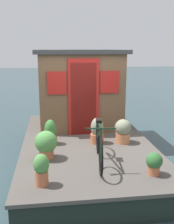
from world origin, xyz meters
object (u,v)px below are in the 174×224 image
(potted_plant_fern, at_px, (41,169))
(bicycle, at_px, (99,143))
(houseboat_cabin, at_px, (79,88))
(potted_plant_lavender, at_px, (51,133))
(potted_plant_mint, at_px, (123,131))
(potted_plant_rosemary, at_px, (46,144))
(potted_plant_geranium, at_px, (97,131))
(potted_plant_ivy, at_px, (154,163))

(potted_plant_fern, bearing_deg, bicycle, -54.97)
(houseboat_cabin, height_order, potted_plant_lavender, houseboat_cabin)
(potted_plant_fern, bearing_deg, potted_plant_lavender, -4.31)
(potted_plant_mint, distance_m, potted_plant_fern, 2.39)
(houseboat_cabin, distance_m, potted_plant_lavender, 1.83)
(bicycle, relative_size, potted_plant_rosemary, 2.99)
(potted_plant_geranium, bearing_deg, bicycle, 172.39)
(bicycle, height_order, potted_plant_geranium, bicycle)
(potted_plant_fern, bearing_deg, potted_plant_geranium, -33.53)
(houseboat_cabin, relative_size, potted_plant_fern, 4.47)
(potted_plant_fern, bearing_deg, houseboat_cabin, -15.74)
(potted_plant_rosemary, height_order, potted_plant_fern, potted_plant_rosemary)
(houseboat_cabin, bearing_deg, bicycle, -178.16)
(potted_plant_rosemary, height_order, potted_plant_mint, potted_plant_rosemary)
(bicycle, bearing_deg, potted_plant_ivy, -126.17)
(potted_plant_geranium, xyz_separation_m, potted_plant_mint, (-0.05, -0.56, 0.00))
(potted_plant_fern, xyz_separation_m, potted_plant_ivy, (0.11, -1.81, -0.06))
(potted_plant_geranium, distance_m, potted_plant_mint, 0.57)
(bicycle, relative_size, potted_plant_geranium, 2.82)
(houseboat_cabin, bearing_deg, potted_plant_rosemary, 158.95)
(bicycle, bearing_deg, potted_plant_mint, -35.95)
(potted_plant_mint, xyz_separation_m, potted_plant_ivy, (-1.56, -0.11, -0.07))
(bicycle, height_order, potted_plant_fern, bicycle)
(potted_plant_geranium, xyz_separation_m, potted_plant_ivy, (-1.61, -0.67, -0.06))
(potted_plant_rosemary, relative_size, potted_plant_mint, 1.02)
(potted_plant_fern, bearing_deg, potted_plant_mint, -45.59)
(potted_plant_geranium, bearing_deg, potted_plant_rosemary, 123.08)
(potted_plant_rosemary, xyz_separation_m, potted_plant_ivy, (-0.90, -1.76, -0.09))
(houseboat_cabin, bearing_deg, potted_plant_lavender, 151.87)
(potted_plant_geranium, xyz_separation_m, potted_plant_lavender, (0.08, 1.00, -0.02))
(potted_plant_lavender, distance_m, potted_plant_ivy, 2.38)
(bicycle, distance_m, potted_plant_ivy, 1.01)
(houseboat_cabin, height_order, potted_plant_geranium, houseboat_cabin)
(houseboat_cabin, bearing_deg, potted_plant_ivy, -164.23)
(potted_plant_rosemary, distance_m, potted_plant_ivy, 1.98)
(potted_plant_geranium, relative_size, potted_plant_fern, 1.14)
(potted_plant_rosemary, xyz_separation_m, potted_plant_mint, (0.66, -1.65, -0.02))
(potted_plant_geranium, bearing_deg, potted_plant_fern, 146.47)
(houseboat_cabin, bearing_deg, potted_plant_mint, -153.90)
(bicycle, height_order, potted_plant_mint, bicycle)
(houseboat_cabin, relative_size, potted_plant_rosemary, 4.17)
(potted_plant_mint, bearing_deg, potted_plant_fern, 134.41)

